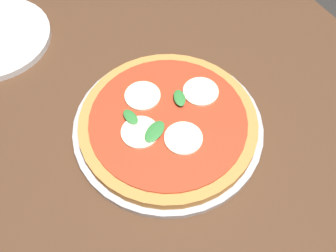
# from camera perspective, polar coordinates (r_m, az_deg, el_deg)

# --- Properties ---
(dining_table) EXTENTS (1.35, 1.04, 0.78)m
(dining_table) POSITION_cam_1_polar(r_m,az_deg,el_deg) (0.79, -3.13, -6.57)
(dining_table) COLOR #4C301E
(dining_table) RESTS_ON ground_plane
(serving_tray) EXTENTS (0.34, 0.34, 0.01)m
(serving_tray) POSITION_cam_1_polar(r_m,az_deg,el_deg) (0.72, 0.00, -0.17)
(serving_tray) COLOR #B2B2B7
(serving_tray) RESTS_ON dining_table
(pizza) EXTENTS (0.31, 0.31, 0.03)m
(pizza) POSITION_cam_1_polar(r_m,az_deg,el_deg) (0.70, -0.01, 0.49)
(pizza) COLOR #C6843F
(pizza) RESTS_ON serving_tray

